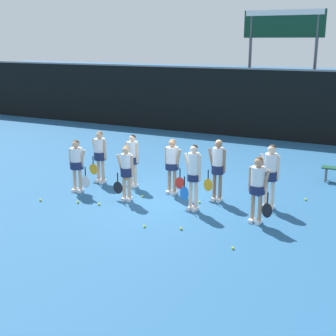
{
  "coord_description": "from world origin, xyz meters",
  "views": [
    {
      "loc": [
        5.74,
        -11.44,
        4.44
      ],
      "look_at": [
        -0.01,
        0.04,
        0.92
      ],
      "focal_mm": 50.0,
      "sensor_mm": 36.0,
      "label": 1
    }
  ],
  "objects": [
    {
      "name": "tennis_ball_4",
      "position": [
        2.8,
        -2.37,
        0.03
      ],
      "size": [
        0.06,
        0.06,
        0.06
      ],
      "primitive_type": "sphere",
      "color": "#CCE033",
      "rests_on": "ground_plane"
    },
    {
      "name": "player_5",
      "position": [
        -1.51,
        0.59,
        0.97
      ],
      "size": [
        0.63,
        0.37,
        1.66
      ],
      "rotation": [
        0.0,
        0.0,
        -0.21
      ],
      "color": "beige",
      "rests_on": "ground_plane"
    },
    {
      "name": "tennis_ball_1",
      "position": [
        3.6,
        1.66,
        0.04
      ],
      "size": [
        0.07,
        0.07,
        0.07
      ],
      "primitive_type": "sphere",
      "color": "#CCE033",
      "rests_on": "ground_plane"
    },
    {
      "name": "tennis_ball_7",
      "position": [
        0.96,
        0.09,
        0.03
      ],
      "size": [
        0.07,
        0.07,
        0.07
      ],
      "primitive_type": "sphere",
      "color": "#CCE033",
      "rests_on": "ground_plane"
    },
    {
      "name": "tennis_ball_0",
      "position": [
        -1.47,
        -1.33,
        0.04
      ],
      "size": [
        0.07,
        0.07,
        0.07
      ],
      "primitive_type": "sphere",
      "color": "#CCE033",
      "rests_on": "ground_plane"
    },
    {
      "name": "player_7",
      "position": [
        1.31,
        0.52,
        1.05
      ],
      "size": [
        0.63,
        0.36,
        1.78
      ],
      "rotation": [
        0.0,
        0.0,
        0.02
      ],
      "color": "#8C664C",
      "rests_on": "ground_plane"
    },
    {
      "name": "tennis_ball_8",
      "position": [
        0.44,
        -2.15,
        0.03
      ],
      "size": [
        0.07,
        0.07,
        0.07
      ],
      "primitive_type": "sphere",
      "color": "#CCE033",
      "rests_on": "ground_plane"
    },
    {
      "name": "tennis_ball_5",
      "position": [
        1.31,
        -1.88,
        0.03
      ],
      "size": [
        0.07,
        0.07,
        0.07
      ],
      "primitive_type": "sphere",
      "color": "#CCE033",
      "rests_on": "ground_plane"
    },
    {
      "name": "player_8",
      "position": [
        2.8,
        0.57,
        1.06
      ],
      "size": [
        0.68,
        0.39,
        1.78
      ],
      "rotation": [
        0.0,
        0.0,
        -0.11
      ],
      "color": "beige",
      "rests_on": "ground_plane"
    },
    {
      "name": "scoreboard",
      "position": [
        0.4,
        11.21,
        4.55
      ],
      "size": [
        3.77,
        0.15,
        5.8
      ],
      "color": "#515156",
      "rests_on": "ground_plane"
    },
    {
      "name": "ground_plane",
      "position": [
        0.0,
        0.0,
        0.0
      ],
      "size": [
        140.0,
        140.0,
        0.0
      ],
      "primitive_type": "plane",
      "color": "#235684"
    },
    {
      "name": "tennis_ball_2",
      "position": [
        -2.11,
        -1.45,
        0.03
      ],
      "size": [
        0.07,
        0.07,
        0.07
      ],
      "primitive_type": "sphere",
      "color": "#CCE033",
      "rests_on": "ground_plane"
    },
    {
      "name": "tennis_ball_6",
      "position": [
        -0.74,
        -0.18,
        0.03
      ],
      "size": [
        0.06,
        0.06,
        0.06
      ],
      "primitive_type": "sphere",
      "color": "#CCE033",
      "rests_on": "ground_plane"
    },
    {
      "name": "tennis_ball_3",
      "position": [
        -3.16,
        -1.8,
        0.03
      ],
      "size": [
        0.07,
        0.07,
        0.07
      ],
      "primitive_type": "sphere",
      "color": "#CCE033",
      "rests_on": "ground_plane"
    },
    {
      "name": "player_2",
      "position": [
        1.01,
        -0.49,
        1.07
      ],
      "size": [
        0.61,
        0.34,
        1.81
      ],
      "rotation": [
        0.0,
        0.0,
        -0.08
      ],
      "color": "beige",
      "rests_on": "ground_plane"
    },
    {
      "name": "player_6",
      "position": [
        -0.1,
        0.51,
        0.98
      ],
      "size": [
        0.68,
        0.4,
        1.66
      ],
      "rotation": [
        0.0,
        0.0,
        -0.14
      ],
      "color": "tan",
      "rests_on": "ground_plane"
    },
    {
      "name": "player_0",
      "position": [
        -2.74,
        -0.6,
        0.95
      ],
      "size": [
        0.68,
        0.4,
        1.6
      ],
      "rotation": [
        0.0,
        0.0,
        0.11
      ],
      "color": "tan",
      "rests_on": "ground_plane"
    },
    {
      "name": "fence_windscreen",
      "position": [
        0.0,
        9.63,
        1.63
      ],
      "size": [
        60.0,
        0.08,
        3.23
      ],
      "color": "black",
      "rests_on": "ground_plane"
    },
    {
      "name": "player_3",
      "position": [
        2.8,
        -0.61,
        1.02
      ],
      "size": [
        0.65,
        0.39,
        1.7
      ],
      "rotation": [
        0.0,
        0.0,
        -0.12
      ],
      "color": "tan",
      "rests_on": "ground_plane"
    },
    {
      "name": "player_1",
      "position": [
        -1.0,
        -0.62,
        0.93
      ],
      "size": [
        0.62,
        0.34,
        1.6
      ],
      "rotation": [
        0.0,
        0.0,
        0.19
      ],
      "color": "tan",
      "rests_on": "ground_plane"
    },
    {
      "name": "player_4",
      "position": [
        -2.68,
        0.52,
        0.99
      ],
      "size": [
        0.69,
        0.4,
        1.68
      ],
      "rotation": [
        0.0,
        0.0,
        -0.1
      ],
      "color": "tan",
      "rests_on": "ground_plane"
    }
  ]
}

